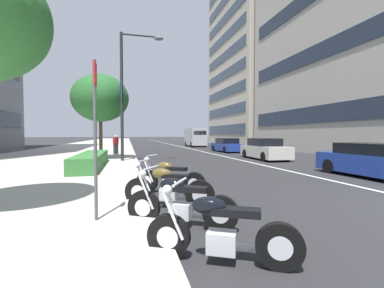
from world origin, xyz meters
TOP-DOWN VIEW (x-y plane):
  - sidewalk_right_plaza at (30.00, 12.04)m, footprint 160.00×10.66m
  - lane_centre_stripe at (35.00, 0.00)m, footprint 110.00×0.16m
  - motorcycle_far_end_row at (-0.32, 6.16)m, footprint 1.07×1.89m
  - motorcycle_mid_row at (1.12, 6.41)m, footprint 1.16×1.90m
  - motorcycle_by_sign_pole at (2.48, 6.42)m, footprint 1.06×2.00m
  - motorcycle_second_in_row at (3.86, 6.16)m, footprint 1.27×1.85m
  - car_mid_block_traffic at (4.65, -2.16)m, footprint 4.52×1.85m
  - car_lead_in_lane at (12.64, -1.88)m, footprint 4.44×1.93m
  - car_far_down_avenue at (20.51, -2.24)m, footprint 4.39×2.02m
  - delivery_van_ahead at (32.88, -2.22)m, footprint 6.12×2.30m
  - parking_sign_by_curb at (1.44, 7.89)m, footprint 0.32×0.06m
  - street_lamp_with_banners at (12.54, 7.24)m, footprint 1.26×2.59m
  - clipped_hedge_bed at (9.87, 9.04)m, footprint 6.22×1.10m
  - street_tree_mid_sidewalk at (14.23, 9.00)m, footprint 3.58×3.58m
  - pedestrian_on_plaza at (17.80, 8.23)m, footprint 0.48×0.44m
  - office_tower_far_left_down_avenue at (37.99, -18.10)m, footprint 18.14×18.88m

SIDE VIEW (x-z plane):
  - lane_centre_stripe at x=35.00m, z-range 0.00..0.01m
  - sidewalk_right_plaza at x=30.00m, z-range 0.00..0.15m
  - motorcycle_far_end_row at x=-0.32m, z-range -0.13..0.95m
  - motorcycle_mid_row at x=1.12m, z-range -0.13..0.97m
  - motorcycle_second_in_row at x=3.86m, z-range -0.13..0.98m
  - motorcycle_by_sign_pole at x=2.48m, z-range -0.13..0.98m
  - clipped_hedge_bed at x=9.87m, z-range 0.15..0.80m
  - car_far_down_avenue at x=20.51m, z-range -0.05..1.31m
  - car_mid_block_traffic at x=4.65m, z-range -0.02..1.34m
  - car_lead_in_lane at x=12.64m, z-range -0.05..1.40m
  - pedestrian_on_plaza at x=17.80m, z-range 0.15..1.67m
  - delivery_van_ahead at x=32.88m, z-range 0.09..2.71m
  - parking_sign_by_curb at x=1.44m, z-range 0.42..3.31m
  - street_tree_mid_sidewalk at x=14.23m, z-range 1.34..6.78m
  - street_lamp_with_banners at x=12.54m, z-range 0.95..8.55m
  - office_tower_far_left_down_avenue at x=37.99m, z-range 0.00..32.26m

